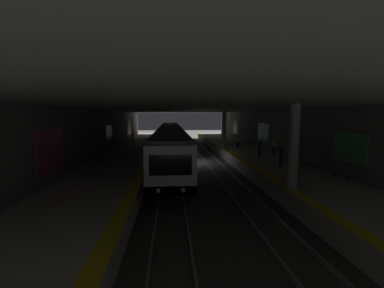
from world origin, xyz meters
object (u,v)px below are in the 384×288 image
(bench_right_near, at_px, (110,148))
(person_waiting_near, at_px, (281,154))
(bench_left_near, at_px, (342,170))
(person_boarding, at_px, (259,148))
(pillar_near, at_px, (294,147))
(person_standing_far, at_px, (274,146))
(bench_left_far, at_px, (248,140))
(bench_right_far, at_px, (128,138))
(bench_right_mid, at_px, (119,143))
(bench_left_mid, at_px, (312,161))
(metro_train, at_px, (170,139))
(person_walking_mid, at_px, (133,137))
(pillar_far, at_px, (224,129))
(suitcase_rolling, at_px, (238,145))
(trash_bin, at_px, (104,158))

(bench_right_near, height_order, person_waiting_near, person_waiting_near)
(bench_left_near, height_order, person_boarding, person_boarding)
(pillar_near, bearing_deg, bench_left_near, -65.91)
(pillar_near, distance_m, person_standing_far, 12.65)
(pillar_near, relative_size, bench_right_near, 2.68)
(bench_right_near, relative_size, person_standing_far, 1.08)
(bench_left_far, distance_m, person_waiting_near, 15.54)
(bench_right_far, bearing_deg, pillar_near, -153.85)
(bench_right_mid, bearing_deg, bench_left_mid, -129.42)
(metro_train, xyz_separation_m, person_walking_mid, (4.72, 5.33, -0.16))
(pillar_far, bearing_deg, bench_left_near, -165.19)
(bench_left_far, bearing_deg, pillar_near, 168.87)
(bench_left_far, bearing_deg, bench_left_near, 180.00)
(metro_train, height_order, person_standing_far, metro_train)
(pillar_far, bearing_deg, person_boarding, -166.69)
(bench_right_far, bearing_deg, person_boarding, -137.59)
(bench_left_mid, relative_size, person_walking_mid, 1.12)
(bench_left_mid, height_order, person_standing_far, person_standing_far)
(person_waiting_near, distance_m, suitcase_rolling, 12.07)
(person_standing_far, height_order, person_boarding, person_boarding)
(bench_right_near, xyz_separation_m, trash_bin, (-5.63, -0.73, -0.10))
(bench_right_far, distance_m, trash_bin, 17.56)
(person_boarding, relative_size, trash_bin, 1.95)
(metro_train, bearing_deg, pillar_far, -102.38)
(pillar_far, distance_m, trash_bin, 15.23)
(pillar_far, relative_size, metro_train, 0.12)
(bench_left_near, bearing_deg, bench_right_mid, 44.41)
(bench_left_near, xyz_separation_m, person_waiting_near, (4.03, 2.20, 0.42))
(pillar_near, bearing_deg, person_boarding, -9.89)
(bench_left_far, relative_size, bench_right_mid, 1.00)
(pillar_far, bearing_deg, person_waiting_near, -170.45)
(bench_left_far, distance_m, bench_right_near, 18.43)
(metro_train, distance_m, bench_left_mid, 17.55)
(person_waiting_near, xyz_separation_m, person_walking_mid, (17.95, 13.86, -0.13))
(pillar_near, height_order, person_standing_far, pillar_near)
(suitcase_rolling, bearing_deg, bench_left_mid, -169.38)
(bench_right_near, bearing_deg, pillar_far, -75.34)
(person_standing_far, bearing_deg, bench_right_near, 81.92)
(bench_left_far, relative_size, person_boarding, 1.03)
(metro_train, bearing_deg, pillar_near, -161.11)
(bench_right_far, bearing_deg, suitcase_rolling, -119.43)
(pillar_near, bearing_deg, metro_train, 18.89)
(metro_train, relative_size, bench_right_near, 22.32)
(bench_left_mid, distance_m, bench_right_near, 19.33)
(pillar_near, relative_size, person_waiting_near, 2.64)
(pillar_far, height_order, bench_left_near, pillar_far)
(pillar_near, bearing_deg, trash_bin, 54.40)
(bench_left_near, height_order, bench_right_near, same)
(bench_right_mid, relative_size, person_walking_mid, 1.12)
(person_boarding, distance_m, trash_bin, 14.01)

